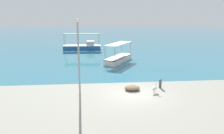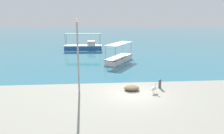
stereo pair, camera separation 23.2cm
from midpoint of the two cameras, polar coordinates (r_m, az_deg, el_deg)
ground at (r=17.53m, az=5.69°, el=-7.01°), size 120.00×120.00×0.00m
harbor_water at (r=64.51m, az=-1.89°, el=8.03°), size 110.00×90.00×0.00m
fishing_boat_far_right at (r=29.02m, az=2.08°, el=2.36°), size 4.32×5.74×2.46m
fishing_boat_near_left at (r=39.92m, az=-7.15°, el=5.46°), size 6.75×2.11×2.86m
pelican at (r=17.89m, az=11.23°, el=-5.52°), size 0.72×0.54×0.80m
lamp_post at (r=16.96m, az=-8.52°, el=3.75°), size 0.28×0.28×5.87m
mooring_bollard at (r=19.15m, az=12.74°, el=-4.17°), size 0.25×0.25×0.79m
net_pile at (r=18.33m, az=5.50°, el=-5.47°), size 1.27×1.08×0.37m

